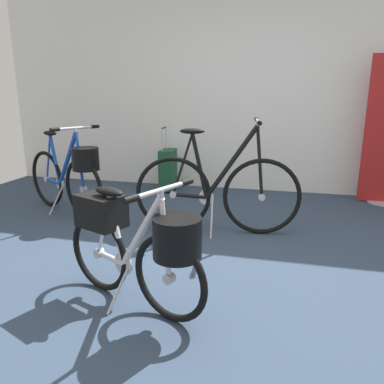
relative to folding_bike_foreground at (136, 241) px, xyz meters
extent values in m
plane|color=#2D3D51|center=(0.31, 0.50, -0.41)|extent=(6.81, 6.81, 0.00)
cube|color=white|center=(0.31, 3.08, 1.17)|extent=(6.81, 0.10, 3.16)
cylinder|color=#B7B7BC|center=(1.96, 2.76, -0.40)|extent=(0.36, 0.36, 0.02)
torus|color=black|center=(0.23, -0.09, -0.16)|extent=(0.48, 0.23, 0.51)
cylinder|color=#B7B7BC|center=(0.23, -0.09, -0.16)|extent=(0.07, 0.07, 0.06)
torus|color=black|center=(-0.31, 0.13, -0.16)|extent=(0.48, 0.23, 0.51)
cylinder|color=#B7B7BC|center=(-0.31, 0.13, -0.16)|extent=(0.07, 0.07, 0.06)
cylinder|color=silver|center=(-0.21, 0.09, -0.17)|extent=(0.22, 0.12, 0.05)
cylinder|color=silver|center=(0.04, -0.01, 0.06)|extent=(0.34, 0.17, 0.49)
cylinder|color=silver|center=(-0.15, 0.06, 0.04)|extent=(0.13, 0.08, 0.42)
cylinder|color=silver|center=(-0.21, 0.09, -0.17)|extent=(0.22, 0.11, 0.04)
cylinder|color=silver|center=(0.20, -0.08, 0.07)|extent=(0.08, 0.05, 0.46)
cylinder|color=silver|center=(-0.25, 0.10, 0.04)|extent=(0.15, 0.08, 0.41)
ellipsoid|color=black|center=(-0.19, 0.08, 0.27)|extent=(0.24, 0.17, 0.05)
cylinder|color=#B7B7BC|center=(0.18, -0.07, 0.32)|extent=(0.03, 0.03, 0.04)
cylinder|color=#B7B7BC|center=(0.18, -0.07, 0.34)|extent=(0.19, 0.42, 0.03)
cylinder|color=black|center=(0.10, -0.28, 0.34)|extent=(0.07, 0.10, 0.04)
cylinder|color=black|center=(0.27, 0.13, 0.34)|extent=(0.07, 0.10, 0.04)
cylinder|color=#B7B7BC|center=(-0.11, 0.04, -0.17)|extent=(0.14, 0.07, 0.14)
cylinder|color=#B7B7BC|center=(-0.10, -0.05, -0.30)|extent=(0.09, 0.18, 0.24)
cylinder|color=black|center=(0.28, -0.11, 0.09)|extent=(0.34, 0.34, 0.22)
cube|color=black|center=(-0.27, 0.11, 0.13)|extent=(0.33, 0.29, 0.20)
torus|color=black|center=(0.62, 1.39, -0.06)|extent=(0.69, 0.13, 0.69)
cylinder|color=#B7B7BC|center=(0.62, 1.39, -0.06)|extent=(0.07, 0.06, 0.06)
torus|color=black|center=(-0.17, 1.28, -0.06)|extent=(0.69, 0.13, 0.69)
cylinder|color=#B7B7BC|center=(-0.17, 1.28, -0.06)|extent=(0.07, 0.06, 0.06)
cylinder|color=black|center=(-0.02, 1.30, -0.07)|extent=(0.31, 0.08, 0.05)
cylinder|color=black|center=(0.35, 1.35, 0.24)|extent=(0.47, 0.11, 0.67)
cylinder|color=black|center=(0.07, 1.31, 0.21)|extent=(0.17, 0.06, 0.58)
cylinder|color=black|center=(-0.02, 1.30, -0.07)|extent=(0.31, 0.07, 0.04)
cylinder|color=black|center=(0.59, 1.39, 0.25)|extent=(0.10, 0.04, 0.63)
cylinder|color=black|center=(-0.08, 1.29, 0.21)|extent=(0.20, 0.05, 0.56)
ellipsoid|color=black|center=(0.01, 1.31, 0.51)|extent=(0.23, 0.12, 0.05)
cylinder|color=#B7B7BC|center=(0.56, 1.38, 0.58)|extent=(0.03, 0.03, 0.04)
cylinder|color=#B7B7BC|center=(0.56, 1.38, 0.60)|extent=(0.08, 0.44, 0.03)
cylinder|color=black|center=(0.59, 1.16, 0.60)|extent=(0.05, 0.09, 0.04)
cylinder|color=black|center=(0.53, 1.60, 0.60)|extent=(0.05, 0.09, 0.04)
cylinder|color=#B7B7BC|center=(0.13, 1.32, -0.08)|extent=(0.14, 0.03, 0.14)
cylinder|color=#B7B7BC|center=(0.20, 1.24, -0.26)|extent=(0.04, 0.19, 0.32)
torus|color=black|center=(-1.14, 1.38, -0.10)|extent=(0.58, 0.32, 0.63)
cylinder|color=#B7B7BC|center=(-1.14, 1.38, -0.10)|extent=(0.08, 0.07, 0.06)
torus|color=black|center=(-1.78, 1.71, -0.10)|extent=(0.58, 0.32, 0.63)
cylinder|color=#B7B7BC|center=(-1.78, 1.71, -0.10)|extent=(0.08, 0.07, 0.06)
cylinder|color=#1947B2|center=(-1.66, 1.65, -0.11)|extent=(0.26, 0.16, 0.05)
cylinder|color=#1947B2|center=(-1.37, 1.50, 0.18)|extent=(0.40, 0.23, 0.60)
cylinder|color=#1947B2|center=(-1.59, 1.61, 0.14)|extent=(0.15, 0.10, 0.52)
cylinder|color=#1947B2|center=(-1.66, 1.65, -0.11)|extent=(0.26, 0.15, 0.04)
cylinder|color=#1947B2|center=(-1.17, 1.40, 0.18)|extent=(0.09, 0.06, 0.57)
cylinder|color=#1947B2|center=(-1.71, 1.67, 0.15)|extent=(0.17, 0.10, 0.51)
ellipsoid|color=black|center=(-1.64, 1.64, 0.42)|extent=(0.24, 0.18, 0.05)
cylinder|color=#B7B7BC|center=(-1.19, 1.41, 0.49)|extent=(0.03, 0.03, 0.04)
cylinder|color=#B7B7BC|center=(-1.19, 1.41, 0.51)|extent=(0.22, 0.40, 0.03)
cylinder|color=black|center=(-1.29, 1.21, 0.51)|extent=(0.07, 0.10, 0.04)
cylinder|color=black|center=(-1.09, 1.61, 0.51)|extent=(0.07, 0.10, 0.04)
cylinder|color=#B7B7BC|center=(-1.54, 1.58, -0.11)|extent=(0.13, 0.08, 0.14)
cylinder|color=#B7B7BC|center=(-1.53, 1.48, -0.27)|extent=(0.10, 0.18, 0.29)
cylinder|color=black|center=(-1.08, 1.35, 0.21)|extent=(0.35, 0.35, 0.22)
cube|color=#19472D|center=(-0.68, 2.72, -0.13)|extent=(0.22, 0.38, 0.52)
cylinder|color=#B7B7BC|center=(-0.71, 2.60, 0.27)|extent=(0.02, 0.02, 0.28)
cylinder|color=#B7B7BC|center=(-0.74, 2.83, 0.27)|extent=(0.02, 0.02, 0.28)
cylinder|color=#19472D|center=(-0.72, 2.71, 0.41)|extent=(0.04, 0.23, 0.02)
cylinder|color=black|center=(-0.61, 2.60, -0.39)|extent=(0.04, 0.02, 0.04)
cylinder|color=black|center=(-0.64, 2.85, -0.39)|extent=(0.04, 0.02, 0.04)
camera|label=1|loc=(0.80, -1.86, 0.82)|focal=34.80mm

